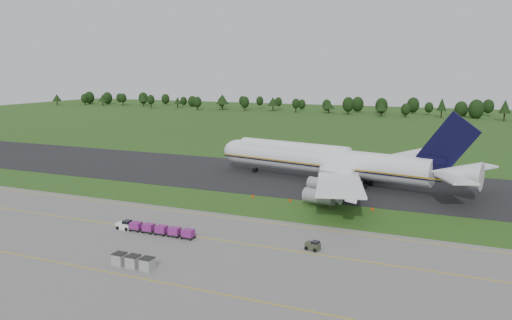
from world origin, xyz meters
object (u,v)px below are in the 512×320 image
at_px(aircraft, 329,161).
at_px(uld_row, 133,261).
at_px(edge_markers, 310,203).
at_px(utility_cart, 313,246).
at_px(baggage_train, 153,229).

distance_m(aircraft, uld_row, 65.64).
xyz_separation_m(uld_row, edge_markers, (13.21, 42.98, -0.67)).
distance_m(utility_cart, uld_row, 27.40).
distance_m(baggage_train, utility_cart, 27.79).
bearing_deg(aircraft, uld_row, -100.16).
bearing_deg(baggage_train, uld_row, -66.53).
distance_m(aircraft, baggage_train, 53.86).
bearing_deg(utility_cart, baggage_train, -173.70).
xyz_separation_m(aircraft, utility_cart, (10.11, -47.68, -4.87)).
bearing_deg(uld_row, utility_cart, 37.76).
distance_m(baggage_train, uld_row, 14.97).
relative_size(baggage_train, uld_row, 2.34).
distance_m(aircraft, utility_cart, 48.98).
height_order(baggage_train, utility_cart, baggage_train).
xyz_separation_m(aircraft, edge_markers, (1.67, -21.48, -5.25)).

